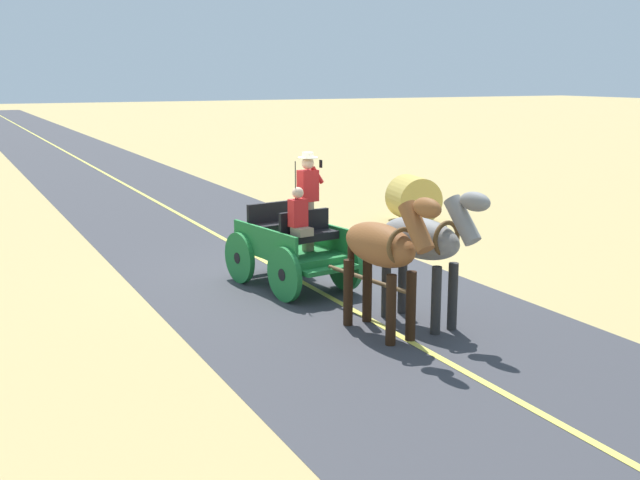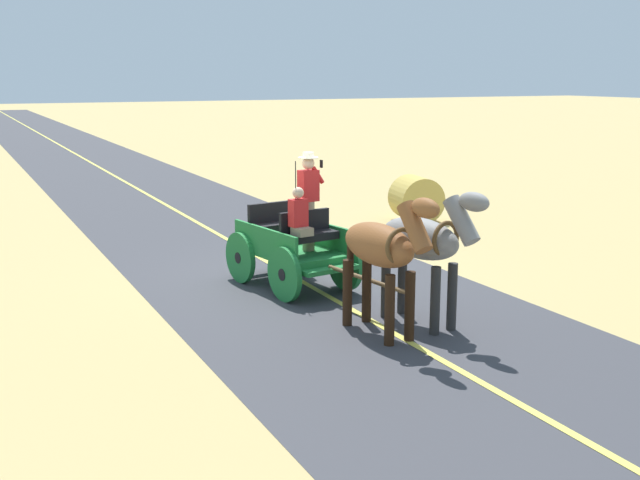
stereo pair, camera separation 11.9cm
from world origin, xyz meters
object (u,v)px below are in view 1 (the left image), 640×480
at_px(horse_near_side, 425,242).
at_px(horse_drawn_carriage, 294,244).
at_px(horse_off_side, 384,249).
at_px(hay_bale, 413,199).

bearing_deg(horse_near_side, horse_drawn_carriage, -73.04).
xyz_separation_m(horse_off_side, hay_bale, (-5.53, -7.74, -0.72)).
bearing_deg(horse_off_side, hay_bale, -125.56).
relative_size(horse_drawn_carriage, hay_bale, 3.76).
distance_m(horse_drawn_carriage, hay_bale, 7.31).
bearing_deg(hay_bale, horse_drawn_carriage, 39.83).
relative_size(horse_near_side, horse_off_side, 1.00).
bearing_deg(horse_near_side, hay_bale, -121.82).
distance_m(horse_drawn_carriage, horse_off_side, 3.10).
bearing_deg(horse_off_side, horse_near_side, -170.71).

